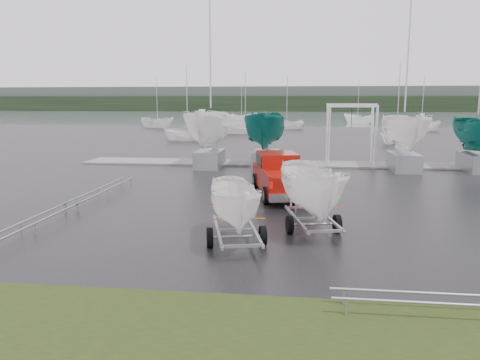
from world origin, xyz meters
The scene contains 23 objects.
ground_plane centered at (0.00, 0.00, 0.00)m, with size 120.00×120.00×0.00m, color black.
lake centered at (0.00, 100.00, -0.01)m, with size 300.00×300.00×0.00m, color slate.
grass_verge centered at (0.00, -11.00, 0.00)m, with size 40.00×40.00×0.00m, color black.
dock centered at (0.00, 13.00, 0.05)m, with size 30.00×3.00×0.12m, color gray.
treeline centered at (0.00, 170.00, 3.00)m, with size 300.00×8.00×6.00m, color black.
far_hill centered at (0.00, 178.00, 5.00)m, with size 300.00×6.00×10.00m, color #4C5651.
pickup_truck centered at (-1.07, 2.59, 0.98)m, with size 3.07×5.92×1.88m.
trailer_hitched centered at (0.28, -3.57, 2.84)m, with size 2.14×3.77×5.25m.
trailer_parked centered at (-2.06, -5.30, 2.38)m, with size 2.00×3.78×4.36m.
boat_hoist centered at (3.25, 13.00, 2.67)m, with size 3.30×2.18×4.12m.
keelboat_0 centered at (-5.95, 11.00, 4.24)m, with size 2.66×3.20×10.84m.
keelboat_1 centered at (-2.30, 11.20, 4.08)m, with size 2.57×3.20×7.92m.
keelboat_2 centered at (6.31, 11.00, 3.90)m, with size 2.45×3.20×10.62m.
mast_rack_0 centered at (-9.00, 1.00, 0.35)m, with size 0.56×6.50×0.06m.
mast_rack_1 centered at (-9.00, -5.00, 0.35)m, with size 0.56×6.50×0.06m.
moored_boat_0 centered at (-12.14, 30.79, 0.01)m, with size 2.41×2.37×10.78m.
moored_boat_1 centered at (-7.13, 42.22, 0.00)m, with size 3.47×3.40×11.93m.
moored_boat_2 centered at (9.68, 30.17, 0.01)m, with size 2.82×2.83×10.65m.
moored_boat_3 centered at (17.16, 50.62, 0.01)m, with size 2.83×2.79×10.94m.
moored_boat_4 centered at (-22.68, 54.36, 0.00)m, with size 3.88×3.86×11.66m.
moored_boat_5 centered at (10.75, 71.27, 0.00)m, with size 3.99×4.02×11.84m.
moored_boat_6 centered at (-12.47, 82.15, 0.00)m, with size 3.35×3.30×11.45m.
moored_boat_7 centered at (-2.03, 53.92, 0.01)m, with size 3.35×3.34×11.12m.
Camera 1 is at (-0.24, -18.90, 4.33)m, focal length 35.00 mm.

